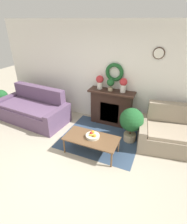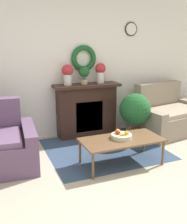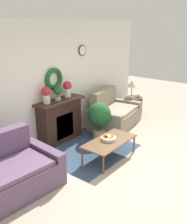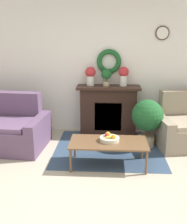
# 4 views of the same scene
# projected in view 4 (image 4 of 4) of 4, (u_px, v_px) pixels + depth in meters

# --- Properties ---
(ground_plane) EXTENTS (16.00, 16.00, 0.00)m
(ground_plane) POSITION_uv_depth(u_px,v_px,m) (97.00, 197.00, 3.29)
(ground_plane) COLOR #ADA38E
(floor_rug) EXTENTS (1.88, 1.68, 0.01)m
(floor_rug) POSITION_uv_depth(u_px,v_px,m) (108.00, 149.00, 4.69)
(floor_rug) COLOR #334760
(floor_rug) RESTS_ON ground_plane
(wall_back) EXTENTS (6.80, 0.16, 2.70)m
(wall_back) POSITION_uv_depth(u_px,v_px,m) (103.00, 66.00, 5.25)
(wall_back) COLOR white
(wall_back) RESTS_ON ground_plane
(fireplace) EXTENTS (1.24, 0.41, 1.00)m
(fireplace) POSITION_uv_depth(u_px,v_px,m) (108.00, 110.00, 5.29)
(fireplace) COLOR #331E16
(fireplace) RESTS_ON ground_plane
(coffee_table) EXTENTS (1.18, 0.58, 0.39)m
(coffee_table) POSITION_uv_depth(u_px,v_px,m) (108.00, 144.00, 4.00)
(coffee_table) COLOR brown
(coffee_table) RESTS_ON ground_plane
(fruit_bowl) EXTENTS (0.30, 0.30, 0.12)m
(fruit_bowl) POSITION_uv_depth(u_px,v_px,m) (110.00, 138.00, 4.01)
(fruit_bowl) COLOR beige
(fruit_bowl) RESTS_ON coffee_table
(vase_on_mantel_left) EXTENTS (0.21, 0.21, 0.37)m
(vase_on_mantel_left) POSITION_uv_depth(u_px,v_px,m) (90.00, 75.00, 5.11)
(vase_on_mantel_left) COLOR silver
(vase_on_mantel_left) RESTS_ON fireplace
(vase_on_mantel_right) EXTENTS (0.20, 0.20, 0.37)m
(vase_on_mantel_right) POSITION_uv_depth(u_px,v_px,m) (124.00, 75.00, 5.08)
(vase_on_mantel_right) COLOR silver
(vase_on_mantel_right) RESTS_ON fireplace
(potted_plant_on_mantel) EXTENTS (0.20, 0.20, 0.33)m
(potted_plant_on_mantel) POSITION_uv_depth(u_px,v_px,m) (106.00, 76.00, 5.08)
(potted_plant_on_mantel) COLOR tan
(potted_plant_on_mantel) RESTS_ON fireplace
(potted_plant_floor_by_loveseat) EXTENTS (0.56, 0.56, 0.87)m
(potted_plant_floor_by_loveseat) POSITION_uv_depth(u_px,v_px,m) (147.00, 118.00, 4.66)
(potted_plant_floor_by_loveseat) COLOR tan
(potted_plant_floor_by_loveseat) RESTS_ON ground_plane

